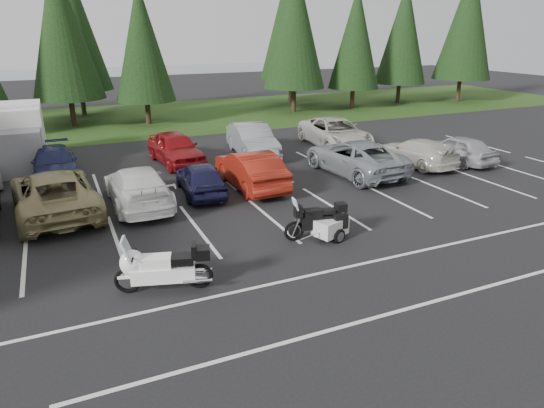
{
  "coord_description": "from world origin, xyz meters",
  "views": [
    {
      "loc": [
        -6.16,
        -14.09,
        6.53
      ],
      "look_at": [
        -0.08,
        -0.5,
        1.12
      ],
      "focal_mm": 32.0,
      "sensor_mm": 36.0,
      "label": 1
    }
  ],
  "objects": [
    {
      "name": "conifer_8",
      "position": [
        23.0,
        22.6,
        6.17
      ],
      "size": [
        4.53,
        4.53,
        10.56
      ],
      "color": "#332316",
      "rests_on": "ground"
    },
    {
      "name": "conifer_7",
      "position": [
        17.5,
        21.8,
        5.81
      ],
      "size": [
        4.27,
        4.27,
        9.94
      ],
      "color": "#332316",
      "rests_on": "ground"
    },
    {
      "name": "box_truck",
      "position": [
        -8.0,
        12.5,
        1.45
      ],
      "size": [
        2.4,
        5.6,
        2.9
      ],
      "primitive_type": null,
      "color": "silver",
      "rests_on": "ground"
    },
    {
      "name": "car_far_1",
      "position": [
        -6.49,
        9.62,
        0.7
      ],
      "size": [
        2.13,
        4.87,
        1.39
      ],
      "primitive_type": "imported",
      "rotation": [
        0.0,
        0.0,
        0.04
      ],
      "color": "#1C2046",
      "rests_on": "ground"
    },
    {
      "name": "stall_markings",
      "position": [
        0.0,
        2.0,
        0.0
      ],
      "size": [
        32.0,
        16.0,
        0.01
      ],
      "primitive_type": "cube",
      "color": "silver",
      "rests_on": "ground"
    },
    {
      "name": "car_near_3",
      "position": [
        -3.62,
        4.34,
        0.76
      ],
      "size": [
        2.18,
        5.27,
        1.52
      ],
      "primitive_type": "imported",
      "rotation": [
        0.0,
        0.0,
        3.15
      ],
      "color": "white",
      "rests_on": "ground"
    },
    {
      "name": "conifer_back_b",
      "position": [
        -4.0,
        27.5,
        6.77
      ],
      "size": [
        4.97,
        4.97,
        11.58
      ],
      "color": "#332316",
      "rests_on": "ground"
    },
    {
      "name": "car_near_7",
      "position": [
        10.18,
        4.65,
        0.67
      ],
      "size": [
        2.3,
        4.76,
        1.33
      ],
      "primitive_type": "imported",
      "rotation": [
        0.0,
        0.0,
        3.24
      ],
      "color": "beige",
      "rests_on": "ground"
    },
    {
      "name": "cargo_trailer",
      "position": [
        1.55,
        -1.53,
        0.36
      ],
      "size": [
        1.74,
        1.32,
        0.72
      ],
      "primitive_type": null,
      "rotation": [
        0.0,
        0.0,
        0.32
      ],
      "color": "silver",
      "rests_on": "ground"
    },
    {
      "name": "car_far_2",
      "position": [
        -0.8,
        9.87,
        0.81
      ],
      "size": [
        2.34,
        4.89,
        1.61
      ],
      "primitive_type": "imported",
      "rotation": [
        0.0,
        0.0,
        0.1
      ],
      "color": "maroon",
      "rests_on": "ground"
    },
    {
      "name": "touring_motorcycle",
      "position": [
        -4.14,
        -2.64,
        0.78
      ],
      "size": [
        2.96,
        1.63,
        1.57
      ],
      "primitive_type": null,
      "rotation": [
        0.0,
        0.0,
        -0.29
      ],
      "color": "white",
      "rests_on": "ground"
    },
    {
      "name": "car_far_4",
      "position": [
        8.56,
        9.78,
        0.81
      ],
      "size": [
        3.21,
        6.07,
        1.63
      ],
      "primitive_type": "imported",
      "rotation": [
        0.0,
        0.0,
        -0.09
      ],
      "color": "beige",
      "rests_on": "ground"
    },
    {
      "name": "car_near_5",
      "position": [
        1.21,
        4.65,
        0.81
      ],
      "size": [
        1.71,
        4.9,
        1.61
      ],
      "primitive_type": "imported",
      "rotation": [
        0.0,
        0.0,
        3.14
      ],
      "color": "maroon",
      "rests_on": "ground"
    },
    {
      "name": "conifer_6",
      "position": [
        12.0,
        22.1,
        6.71
      ],
      "size": [
        4.93,
        4.93,
        11.48
      ],
      "color": "#332316",
      "rests_on": "ground"
    },
    {
      "name": "lake_water",
      "position": [
        4.0,
        55.0,
        0.0
      ],
      "size": [
        70.0,
        50.0,
        0.02
      ],
      "primitive_type": "cube",
      "color": "slate",
      "rests_on": "ground"
    },
    {
      "name": "car_far_3",
      "position": [
        3.4,
        9.89,
        0.84
      ],
      "size": [
        2.3,
        5.25,
        1.68
      ],
      "primitive_type": "imported",
      "rotation": [
        0.0,
        0.0,
        -0.1
      ],
      "color": "gray",
      "rests_on": "ground"
    },
    {
      "name": "car_near_4",
      "position": [
        -1.01,
        4.67,
        0.69
      ],
      "size": [
        1.94,
        4.14,
        1.37
      ],
      "primitive_type": "imported",
      "rotation": [
        0.0,
        0.0,
        3.06
      ],
      "color": "#161637",
      "rests_on": "ground"
    },
    {
      "name": "conifer_9",
      "position": [
        29.0,
        21.3,
        7.07
      ],
      "size": [
        5.19,
        5.19,
        12.1
      ],
      "color": "#332316",
      "rests_on": "ground"
    },
    {
      "name": "car_near_8",
      "position": [
        12.48,
        4.18,
        0.71
      ],
      "size": [
        1.92,
        4.26,
        1.42
      ],
      "primitive_type": "imported",
      "rotation": [
        0.0,
        0.0,
        3.2
      ],
      "color": "#AAA9AE",
      "rests_on": "ground"
    },
    {
      "name": "adventure_motorcycle",
      "position": [
        1.16,
        -1.31,
        0.75
      ],
      "size": [
        2.55,
        1.19,
        1.49
      ],
      "primitive_type": null,
      "rotation": [
        0.0,
        0.0,
        -0.14
      ],
      "color": "black",
      "rests_on": "ground"
    },
    {
      "name": "conifer_4",
      "position": [
        -5.0,
        22.9,
        6.53
      ],
      "size": [
        4.8,
        4.8,
        11.17
      ],
      "color": "#332316",
      "rests_on": "ground"
    },
    {
      "name": "car_near_6",
      "position": [
        6.5,
        4.63,
        0.8
      ],
      "size": [
        2.99,
        5.9,
        1.6
      ],
      "primitive_type": "imported",
      "rotation": [
        0.0,
        0.0,
        3.2
      ],
      "color": "gray",
      "rests_on": "ground"
    },
    {
      "name": "conifer_5",
      "position": [
        0.0,
        21.6,
        5.63
      ],
      "size": [
        4.14,
        4.14,
        9.63
      ],
      "color": "#332316",
      "rests_on": "ground"
    },
    {
      "name": "ground",
      "position": [
        0.0,
        0.0,
        0.0
      ],
      "size": [
        120.0,
        120.0,
        0.0
      ],
      "primitive_type": "plane",
      "color": "black",
      "rests_on": "ground"
    },
    {
      "name": "grass_strip",
      "position": [
        0.0,
        24.0,
        0.01
      ],
      "size": [
        80.0,
        16.0,
        0.01
      ],
      "primitive_type": "cube",
      "color": "#1B3A12",
      "rests_on": "ground"
    },
    {
      "name": "conifer_back_c",
      "position": [
        14.0,
        26.8,
        7.49
      ],
      "size": [
        5.5,
        5.5,
        12.81
      ],
      "color": "#332316",
      "rests_on": "ground"
    },
    {
      "name": "car_near_2",
      "position": [
        -6.59,
        4.6,
        0.83
      ],
      "size": [
        3.27,
        6.21,
        1.67
      ],
      "primitive_type": "imported",
      "rotation": [
        0.0,
        0.0,
        3.23
      ],
      "color": "#8B7F50",
      "rests_on": "ground"
    }
  ]
}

